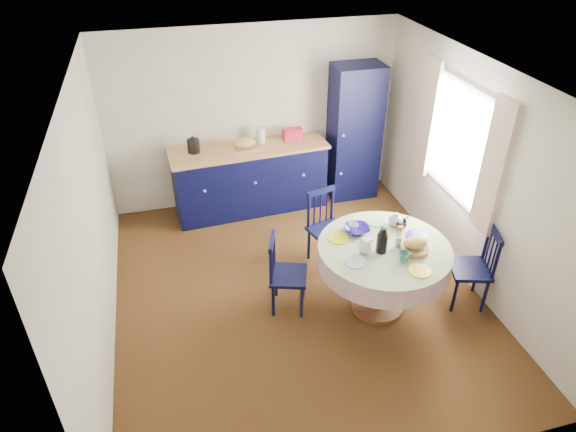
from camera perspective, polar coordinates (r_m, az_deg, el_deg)
The scene contains 17 objects.
floor at distance 5.95m, azimuth 0.93°, elevation -8.50°, with size 4.50×4.50×0.00m, color black.
ceiling at distance 4.69m, azimuth 1.21°, elevation 15.10°, with size 4.50×4.50×0.00m, color white.
wall_back at distance 7.18m, azimuth -3.87°, elevation 10.85°, with size 4.00×0.02×2.50m, color silver.
wall_left at distance 5.12m, azimuth -21.05°, elevation -1.16°, with size 0.02×4.50×2.50m, color silver.
wall_right at distance 6.00m, azimuth 19.83°, elevation 4.27°, with size 0.02×4.50×2.50m, color silver.
window at distance 6.08m, azimuth 18.47°, elevation 7.82°, with size 0.10×1.74×1.45m.
kitchen_counter at distance 7.22m, azimuth -4.28°, elevation 4.31°, with size 2.19×0.81×1.20m.
pantry_cabinet at distance 7.43m, azimuth 7.38°, elevation 9.14°, with size 0.68×0.50×1.95m.
dining_table at distance 5.41m, azimuth 10.61°, elevation -4.44°, with size 1.37×1.37×1.11m.
chair_left at distance 5.49m, azimuth -0.34°, elevation -6.40°, with size 0.49×0.50×0.90m.
chair_far at distance 6.18m, azimuth 4.29°, elevation -1.28°, with size 0.51×0.50×0.94m.
chair_right at distance 5.89m, azimuth 19.96°, elevation -5.35°, with size 0.50×0.52×0.95m.
mug_a at distance 5.18m, azimuth 8.54°, elevation -3.67°, with size 0.12×0.12×0.10m, color silver.
mug_b at distance 5.15m, azimuth 12.78°, elevation -4.45°, with size 0.11×0.11×0.10m, color teal.
mug_c at distance 5.62m, azimuth 12.44°, elevation -0.92°, with size 0.12×0.12×0.10m, color black.
mug_d at distance 5.48m, azimuth 7.29°, elevation -1.30°, with size 0.10×0.10×0.09m, color silver.
cobalt_bowl at distance 5.48m, azimuth 7.64°, elevation -1.51°, with size 0.26×0.26×0.06m, color navy.
Camera 1 is at (-1.23, -4.30, 3.93)m, focal length 32.00 mm.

